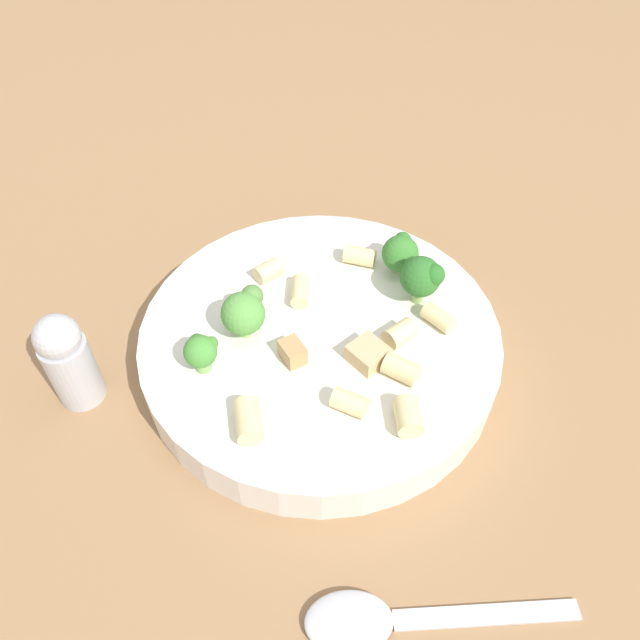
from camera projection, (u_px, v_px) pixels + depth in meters
ground_plane at (320, 356)px, 0.51m from camera, size 2.00×2.00×0.00m
pasta_bowl at (320, 340)px, 0.49m from camera, size 0.28×0.28×0.03m
broccoli_floret_0 at (245, 312)px, 0.46m from camera, size 0.04×0.03×0.04m
broccoli_floret_1 at (421, 276)px, 0.48m from camera, size 0.03×0.03×0.04m
broccoli_floret_2 at (400, 252)px, 0.51m from camera, size 0.03×0.03×0.04m
broccoli_floret_3 at (201, 350)px, 0.44m from camera, size 0.03×0.03×0.03m
rigatoni_0 at (248, 421)px, 0.41m from camera, size 0.03×0.02×0.02m
rigatoni_1 at (268, 271)px, 0.51m from camera, size 0.02×0.03×0.02m
rigatoni_2 at (402, 369)px, 0.44m from camera, size 0.03×0.03×0.02m
rigatoni_3 at (439, 318)px, 0.48m from camera, size 0.03×0.03×0.01m
rigatoni_4 at (350, 403)px, 0.43m from camera, size 0.03×0.03×0.01m
rigatoni_5 at (300, 291)px, 0.50m from camera, size 0.03×0.02×0.01m
rigatoni_6 at (400, 334)px, 0.47m from camera, size 0.03×0.03×0.02m
rigatoni_7 at (360, 256)px, 0.53m from camera, size 0.03×0.03×0.02m
rigatoni_8 at (408, 416)px, 0.42m from camera, size 0.03×0.02×0.02m
chicken_chunk_0 at (293, 352)px, 0.45m from camera, size 0.02×0.02×0.02m
chicken_chunk_1 at (368, 354)px, 0.45m from camera, size 0.03×0.03×0.01m
pepper_shaker at (68, 358)px, 0.45m from camera, size 0.03×0.03×0.08m
spoon at (385, 620)px, 0.37m from camera, size 0.05×0.17×0.01m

